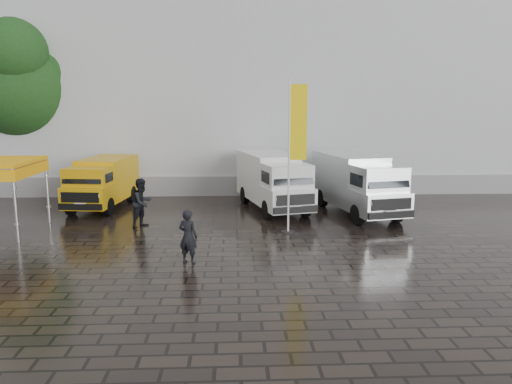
% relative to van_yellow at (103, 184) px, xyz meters
% --- Properties ---
extents(ground, '(120.00, 120.00, 0.00)m').
position_rel_van_yellow_xyz_m(ground, '(7.87, -5.14, -1.10)').
color(ground, black).
rests_on(ground, ground).
extents(exhibition_hall, '(44.00, 16.00, 12.00)m').
position_rel_van_yellow_xyz_m(exhibition_hall, '(9.87, 10.86, 4.90)').
color(exhibition_hall, silver).
rests_on(exhibition_hall, ground).
extents(hall_plinth, '(44.00, 0.15, 1.00)m').
position_rel_van_yellow_xyz_m(hall_plinth, '(9.87, 2.81, -0.60)').
color(hall_plinth, gray).
rests_on(hall_plinth, ground).
extents(van_yellow, '(2.42, 4.97, 2.21)m').
position_rel_van_yellow_xyz_m(van_yellow, '(0.00, 0.00, 0.00)').
color(van_yellow, '#D2990B').
rests_on(van_yellow, ground).
extents(van_white, '(3.17, 5.91, 2.44)m').
position_rel_van_yellow_xyz_m(van_white, '(7.60, -0.60, 0.12)').
color(van_white, white).
rests_on(van_white, ground).
extents(van_silver, '(3.10, 6.01, 2.49)m').
position_rel_van_yellow_xyz_m(van_silver, '(11.09, -1.66, 0.14)').
color(van_silver, silver).
rests_on(van_silver, ground).
extents(flagpole, '(0.88, 0.50, 5.54)m').
position_rel_van_yellow_xyz_m(flagpole, '(8.04, -4.64, 2.03)').
color(flagpole, black).
rests_on(flagpole, ground).
extents(tree, '(4.99, 4.99, 8.96)m').
position_rel_van_yellow_xyz_m(tree, '(-4.92, 3.83, 4.65)').
color(tree, black).
rests_on(tree, ground).
extents(wheelie_bin, '(0.63, 0.63, 1.03)m').
position_rel_van_yellow_xyz_m(wheelie_bin, '(12.13, 2.35, -0.59)').
color(wheelie_bin, black).
rests_on(wheelie_bin, ground).
extents(person_front, '(0.70, 0.60, 1.63)m').
position_rel_van_yellow_xyz_m(person_front, '(4.53, -8.10, -0.29)').
color(person_front, black).
rests_on(person_front, ground).
extents(person_tent, '(1.09, 1.15, 1.87)m').
position_rel_van_yellow_xyz_m(person_tent, '(2.40, -3.57, -0.17)').
color(person_tent, black).
rests_on(person_tent, ground).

